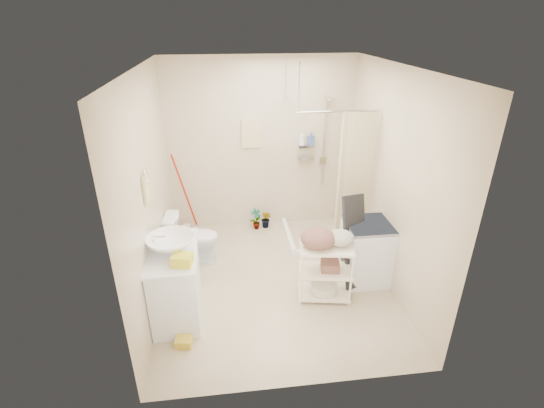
{
  "coord_description": "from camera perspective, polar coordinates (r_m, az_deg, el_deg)",
  "views": [
    {
      "loc": [
        -0.55,
        -4.08,
        3.05
      ],
      "look_at": [
        -0.01,
        0.25,
        0.97
      ],
      "focal_mm": 26.0,
      "sensor_mm": 36.0,
      "label": 1
    }
  ],
  "objects": [
    {
      "name": "floor",
      "position": [
        5.13,
        0.42,
        -11.06
      ],
      "size": [
        3.2,
        3.2,
        0.0
      ],
      "primitive_type": "plane",
      "color": "#C3B392",
      "rests_on": "ground"
    },
    {
      "name": "floor_basket",
      "position": [
        4.35,
        -12.67,
        -18.72
      ],
      "size": [
        0.27,
        0.22,
        0.13
      ],
      "primitive_type": "cube",
      "rotation": [
        0.0,
        0.0,
        -0.16
      ],
      "color": "gold",
      "rests_on": "ground"
    },
    {
      "name": "hanging_towel",
      "position": [
        5.89,
        -3.06,
        10.14
      ],
      "size": [
        0.28,
        0.03,
        0.42
      ],
      "primitive_type": "cube",
      "color": "beige",
      "rests_on": "wall_back"
    },
    {
      "name": "mop",
      "position": [
        6.04,
        -12.78,
        1.41
      ],
      "size": [
        0.16,
        0.16,
        1.31
      ],
      "primitive_type": null,
      "rotation": [
        0.0,
        0.0,
        -0.3
      ],
      "color": "#AE1702",
      "rests_on": "ground"
    },
    {
      "name": "ceiling",
      "position": [
        4.15,
        0.54,
        19.19
      ],
      "size": [
        2.8,
        3.2,
        0.04
      ],
      "primitive_type": "cube",
      "color": "silver",
      "rests_on": "ground"
    },
    {
      "name": "shower",
      "position": [
        5.69,
        7.59,
        4.61
      ],
      "size": [
        1.1,
        1.1,
        2.1
      ],
      "primitive_type": null,
      "color": "white",
      "rests_on": "ground"
    },
    {
      "name": "shampoo_bottle_b",
      "position": [
        6.0,
        5.67,
        9.46
      ],
      "size": [
        0.11,
        0.11,
        0.18
      ],
      "primitive_type": "imported",
      "rotation": [
        0.0,
        0.0,
        0.35
      ],
      "color": "#3C5A93",
      "rests_on": "shower"
    },
    {
      "name": "wall_back",
      "position": [
        5.97,
        -1.58,
        8.39
      ],
      "size": [
        2.8,
        0.04,
        2.6
      ],
      "primitive_type": "cube",
      "color": "beige",
      "rests_on": "ground"
    },
    {
      "name": "sink",
      "position": [
        4.26,
        -14.44,
        -5.61
      ],
      "size": [
        0.58,
        0.58,
        0.17
      ],
      "primitive_type": "imported",
      "rotation": [
        0.0,
        0.0,
        -0.17
      ],
      "color": "white",
      "rests_on": "vanity"
    },
    {
      "name": "vanity",
      "position": [
        4.54,
        -13.75,
        -11.0
      ],
      "size": [
        0.55,
        0.95,
        0.83
      ],
      "primitive_type": "cube",
      "rotation": [
        0.0,
        0.0,
        0.03
      ],
      "color": "silver",
      "rests_on": "ground"
    },
    {
      "name": "toilet",
      "position": [
        5.44,
        -11.4,
        -4.86
      ],
      "size": [
        0.72,
        0.46,
        0.7
      ],
      "primitive_type": "imported",
      "rotation": [
        0.0,
        0.0,
        1.48
      ],
      "color": "white",
      "rests_on": "ground"
    },
    {
      "name": "tp_holder",
      "position": [
        4.82,
        -15.95,
        -4.6
      ],
      "size": [
        0.08,
        0.12,
        0.14
      ],
      "primitive_type": null,
      "color": "white",
      "rests_on": "wall_left"
    },
    {
      "name": "wall_right",
      "position": [
        4.85,
        17.11,
        3.12
      ],
      "size": [
        0.04,
        3.2,
        2.6
      ],
      "primitive_type": "cube",
      "color": "beige",
      "rests_on": "ground"
    },
    {
      "name": "wall_front",
      "position": [
        3.09,
        4.45,
        -9.19
      ],
      "size": [
        2.8,
        0.04,
        2.6
      ],
      "primitive_type": "cube",
      "color": "beige",
      "rests_on": "ground"
    },
    {
      "name": "counter_basket",
      "position": [
        4.03,
        -12.88,
        -7.9
      ],
      "size": [
        0.22,
        0.19,
        0.11
      ],
      "primitive_type": "cube",
      "rotation": [
        0.0,
        0.0,
        -0.19
      ],
      "color": "gold",
      "rests_on": "vanity"
    },
    {
      "name": "ironing_board",
      "position": [
        4.89,
        11.91,
        -5.33
      ],
      "size": [
        0.34,
        0.24,
        1.19
      ],
      "primitive_type": null,
      "rotation": [
        0.0,
        0.0,
        0.46
      ],
      "color": "black",
      "rests_on": "ground"
    },
    {
      "name": "potted_plant_b",
      "position": [
        6.25,
        -0.84,
        -2.21
      ],
      "size": [
        0.21,
        0.21,
        0.3
      ],
      "primitive_type": "imported",
      "rotation": [
        0.0,
        0.0,
        -0.83
      ],
      "color": "brown",
      "rests_on": "ground"
    },
    {
      "name": "potted_plant_a",
      "position": [
        6.21,
        -2.32,
        -2.16
      ],
      "size": [
        0.23,
        0.21,
        0.36
      ],
      "primitive_type": "imported",
      "rotation": [
        0.0,
        0.0,
        0.64
      ],
      "color": "brown",
      "rests_on": "ground"
    },
    {
      "name": "wall_left",
      "position": [
        4.53,
        -17.39,
        1.44
      ],
      "size": [
        0.04,
        3.2,
        2.6
      ],
      "primitive_type": "cube",
      "color": "beige",
      "rests_on": "ground"
    },
    {
      "name": "towel_ring",
      "position": [
        4.28,
        -17.82,
        2.46
      ],
      "size": [
        0.04,
        0.22,
        0.34
      ],
      "primitive_type": null,
      "color": "#DAC785",
      "rests_on": "wall_left"
    },
    {
      "name": "laundry_rack",
      "position": [
        4.69,
        7.74,
        -9.01
      ],
      "size": [
        0.66,
        0.45,
        0.84
      ],
      "primitive_type": null,
      "rotation": [
        0.0,
        0.0,
        -0.17
      ],
      "color": "white",
      "rests_on": "ground"
    },
    {
      "name": "washing_machine",
      "position": [
        5.1,
        13.44,
        -6.71
      ],
      "size": [
        0.55,
        0.56,
        0.79
      ],
      "primitive_type": "cube",
      "rotation": [
        0.0,
        0.0,
        -0.01
      ],
      "color": "silver",
      "rests_on": "ground"
    },
    {
      "name": "shampoo_bottle_a",
      "position": [
        5.94,
        4.36,
        9.48
      ],
      "size": [
        0.1,
        0.1,
        0.21
      ],
      "primitive_type": "imported",
      "rotation": [
        0.0,
        0.0,
        -0.21
      ],
      "color": "silver",
      "rests_on": "shower"
    }
  ]
}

